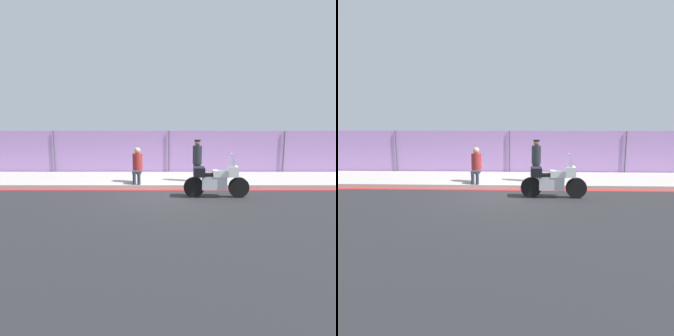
# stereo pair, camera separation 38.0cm
# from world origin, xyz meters

# --- Properties ---
(ground_plane) EXTENTS (120.00, 120.00, 0.00)m
(ground_plane) POSITION_xyz_m (0.00, 0.00, 0.00)
(ground_plane) COLOR #262628
(sidewalk) EXTENTS (39.81, 2.98, 0.16)m
(sidewalk) POSITION_xyz_m (0.00, 2.36, 0.08)
(sidewalk) COLOR #ADA89E
(sidewalk) RESTS_ON ground_plane
(curb_paint_stripe) EXTENTS (39.81, 0.18, 0.01)m
(curb_paint_stripe) POSITION_xyz_m (0.00, 0.79, 0.00)
(curb_paint_stripe) COLOR red
(curb_paint_stripe) RESTS_ON ground_plane
(storefront_fence) EXTENTS (37.82, 0.17, 2.08)m
(storefront_fence) POSITION_xyz_m (0.00, 3.94, 1.04)
(storefront_fence) COLOR #AD7FC6
(storefront_fence) RESTS_ON ground_plane
(motorcycle) EXTENTS (2.19, 0.51, 1.48)m
(motorcycle) POSITION_xyz_m (1.55, -0.27, 0.60)
(motorcycle) COLOR black
(motorcycle) RESTS_ON ground_plane
(officer_standing) EXTENTS (0.36, 0.36, 1.65)m
(officer_standing) POSITION_xyz_m (1.11, 1.63, 1.00)
(officer_standing) COLOR #1E2328
(officer_standing) RESTS_ON sidewalk
(person_seated_on_curb) EXTENTS (0.39, 0.70, 1.37)m
(person_seated_on_curb) POSITION_xyz_m (-1.23, 1.36, 0.92)
(person_seated_on_curb) COLOR #2D3342
(person_seated_on_curb) RESTS_ON sidewalk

